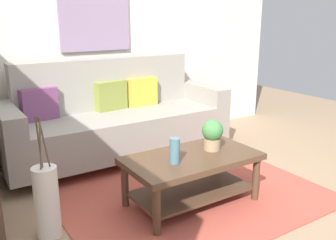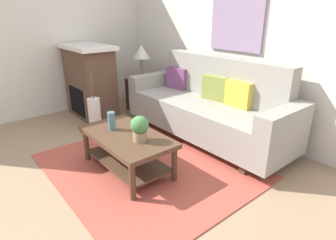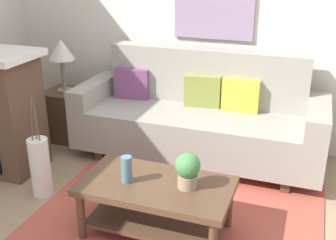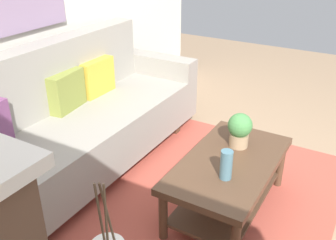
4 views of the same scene
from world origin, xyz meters
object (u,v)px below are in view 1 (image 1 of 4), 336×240
at_px(throw_pillow_mustard, 142,92).
at_px(floor_vase, 47,202).
at_px(throw_pillow_olive, 111,96).
at_px(potted_plant_tabletop, 212,134).
at_px(tabletop_vase, 175,151).
at_px(coffee_table, 192,169).
at_px(framed_painting, 95,16).
at_px(throw_pillow_plum, 39,104).
at_px(couch, 116,120).

xyz_separation_m(throw_pillow_mustard, floor_vase, (-1.47, -1.26, -0.42)).
distance_m(throw_pillow_olive, potted_plant_tabletop, 1.45).
bearing_deg(throw_pillow_mustard, potted_plant_tabletop, -94.18).
relative_size(tabletop_vase, potted_plant_tabletop, 0.77).
bearing_deg(floor_vase, throw_pillow_mustard, 40.78).
xyz_separation_m(coffee_table, framed_painting, (-0.06, 1.78, 1.21)).
bearing_deg(throw_pillow_plum, throw_pillow_olive, 0.00).
bearing_deg(floor_vase, couch, 46.56).
bearing_deg(throw_pillow_olive, coffee_table, -87.77).
xyz_separation_m(throw_pillow_olive, floor_vase, (-1.08, -1.26, -0.42)).
bearing_deg(throw_pillow_plum, coffee_table, -60.05).
height_order(coffee_table, floor_vase, floor_vase).
relative_size(throw_pillow_mustard, coffee_table, 0.33).
bearing_deg(framed_painting, throw_pillow_plum, -156.18).
bearing_deg(throw_pillow_plum, floor_vase, -103.63).
height_order(couch, throw_pillow_mustard, couch).
relative_size(potted_plant_tabletop, framed_painting, 0.32).
height_order(throw_pillow_olive, potted_plant_tabletop, throw_pillow_olive).
relative_size(throw_pillow_mustard, floor_vase, 0.68).
bearing_deg(throw_pillow_olive, framed_painting, 90.00).
relative_size(tabletop_vase, floor_vase, 0.38).
bearing_deg(tabletop_vase, coffee_table, 14.40).
height_order(throw_pillow_plum, throw_pillow_mustard, same).
bearing_deg(coffee_table, throw_pillow_olive, 92.23).
bearing_deg(couch, throw_pillow_plum, 170.86).
bearing_deg(framed_painting, tabletop_vase, -94.67).
distance_m(throw_pillow_plum, throw_pillow_olive, 0.77).
bearing_deg(floor_vase, throw_pillow_plum, 76.37).
height_order(potted_plant_tabletop, floor_vase, potted_plant_tabletop).
height_order(throw_pillow_mustard, potted_plant_tabletop, throw_pillow_mustard).
relative_size(throw_pillow_olive, floor_vase, 0.68).
relative_size(throw_pillow_plum, throw_pillow_mustard, 1.00).
xyz_separation_m(couch, throw_pillow_mustard, (0.39, 0.12, 0.25)).
bearing_deg(throw_pillow_plum, tabletop_vase, -67.32).
bearing_deg(tabletop_vase, throw_pillow_mustard, 70.23).
distance_m(coffee_table, framed_painting, 2.15).
height_order(throw_pillow_mustard, floor_vase, throw_pillow_mustard).
distance_m(throw_pillow_mustard, floor_vase, 1.98).
xyz_separation_m(couch, potted_plant_tabletop, (0.28, -1.29, 0.14)).
distance_m(throw_pillow_plum, coffee_table, 1.70).
bearing_deg(coffee_table, throw_pillow_plum, 119.95).
bearing_deg(throw_pillow_olive, tabletop_vase, -95.73).
bearing_deg(coffee_table, throw_pillow_mustard, 77.06).
distance_m(tabletop_vase, floor_vase, 0.99).
distance_m(couch, tabletop_vase, 1.38).
bearing_deg(floor_vase, coffee_table, -8.72).
distance_m(throw_pillow_mustard, tabletop_vase, 1.59).
height_order(throw_pillow_plum, tabletop_vase, throw_pillow_plum).
xyz_separation_m(couch, tabletop_vase, (-0.15, -1.37, 0.10)).
height_order(coffee_table, framed_painting, framed_painting).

